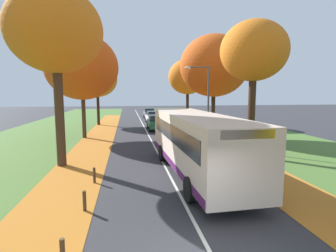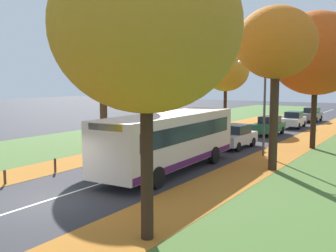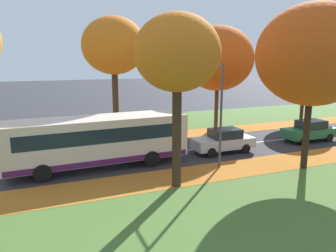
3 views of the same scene
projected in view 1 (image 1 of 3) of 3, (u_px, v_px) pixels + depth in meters
The scene contains 20 objects.
grass_verge_left at pixel (49, 137), 24.11m from camera, with size 12.00×90.00×0.01m, color #476B2D.
leaf_litter_left at pixel (92, 149), 18.94m from camera, with size 2.80×60.00×0.00m, color #B26B23.
grass_verge_right at pixel (237, 133), 26.94m from camera, with size 12.00×90.00×0.01m, color #476B2D.
leaf_litter_right at pixel (214, 145), 20.35m from camera, with size 2.80×60.00×0.00m, color #B26B23.
road_centre_line at pixel (148, 135), 25.53m from camera, with size 0.12×80.00×0.01m, color silver.
tree_left_near at pixel (55, 32), 13.74m from camera, with size 4.94×4.94×9.50m.
tree_left_mid at pixel (82, 67), 23.01m from camera, with size 6.36×6.36×9.17m.
tree_left_far at pixel (97, 79), 32.84m from camera, with size 4.98×4.98×8.05m.
tree_right_near at pixel (254, 52), 15.96m from camera, with size 4.09×4.09×8.43m.
tree_right_mid at pixel (214, 66), 23.90m from camera, with size 6.25×6.25×9.32m.
tree_right_far at pixel (188, 77), 34.36m from camera, with size 5.09×5.09×8.48m.
bollard_second at pixel (62, 252), 6.11m from camera, with size 0.12×0.12×0.65m, color #4C3823.
bollard_third at pixel (84, 201), 8.92m from camera, with size 0.12×0.12×0.71m, color #4C3823.
bollard_fourth at pixel (94, 175), 11.72m from camera, with size 0.12×0.12×0.71m, color #4C3823.
streetlamp_right at pixel (204, 97), 19.42m from camera, with size 1.89×0.28×6.00m.
bus at pixel (196, 141), 12.85m from camera, with size 2.94×10.49×2.98m.
car_silver_lead at pixel (169, 133), 21.27m from camera, with size 1.84×4.23×1.62m.
car_green_following at pixel (156, 122), 28.93m from camera, with size 1.79×4.21×1.62m.
car_white_third_in_line at pixel (153, 117), 35.39m from camera, with size 1.92×4.27×1.62m.
car_grey_fourth_in_line at pixel (149, 113), 42.55m from camera, with size 1.81×4.22×1.62m.
Camera 1 is at (-2.01, -5.22, 4.00)m, focal length 28.00 mm.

